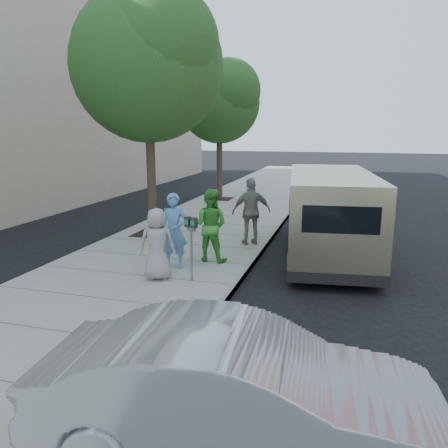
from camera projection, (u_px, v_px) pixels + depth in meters
The scene contains 12 objects.
ground at pixel (195, 266), 11.44m from camera, with size 120.00×120.00×0.00m, color black.
sidewalk at pixel (160, 260), 11.69m from camera, with size 5.00×60.00×0.15m, color gray.
curb_face at pixel (248, 267), 11.04m from camera, with size 0.12×60.00×0.16m, color gray.
tree_near at pixel (149, 60), 13.12m from camera, with size 4.62×4.60×7.53m.
tree_far at pixel (220, 99), 20.40m from camera, with size 3.92×3.80×6.49m.
parking_meter at pixel (191, 235), 9.62m from camera, with size 0.32×0.20×1.47m.
van at pixel (329, 213), 12.05m from camera, with size 2.81×6.53×2.35m.
sedan at pixel (239, 394), 4.66m from camera, with size 1.55×4.43×1.46m, color #A4A6AA.
person_officer at pixel (174, 231), 10.65m from camera, with size 0.67×0.44×1.85m, color #5689B8.
person_green_shirt at pixel (210, 225), 11.20m from camera, with size 0.91×0.71×1.88m, color green.
person_gray_shirt at pixel (157, 244), 9.82m from camera, with size 0.80×0.52×1.64m, color #98989A.
person_striped_polo at pixel (251, 211), 12.80m from camera, with size 1.16×0.48×1.97m, color gray.
Camera 1 is at (3.75, -10.31, 3.50)m, focal length 35.00 mm.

